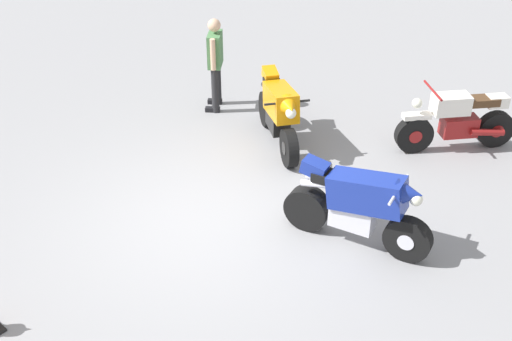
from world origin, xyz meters
name	(u,v)px	position (x,y,z in m)	size (l,w,h in m)	color
ground_plane	(211,220)	(0.00, 0.00, 0.00)	(40.00, 40.00, 0.00)	gray
motorcycle_blue_sportbike	(359,204)	(-0.88, 1.74, 0.59)	(0.76, 1.95, 1.14)	black
motorcycle_cream_vintage	(458,121)	(-3.93, 1.59, 0.49)	(1.57, 1.40, 1.07)	black
motorcycle_orange_sportbike	(279,111)	(-2.20, -0.63, 0.59)	(1.32, 1.68, 1.14)	black
person_in_green_shirt	(215,59)	(-2.49, -2.29, 0.94)	(0.57, 0.51, 1.65)	#262628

